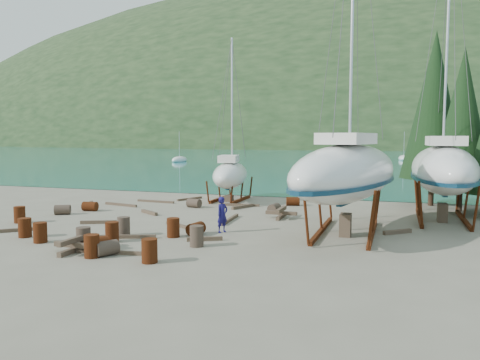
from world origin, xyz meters
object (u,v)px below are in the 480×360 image
(large_sailboat_near, at_px, (348,172))
(worker, at_px, (222,215))
(large_sailboat_far, at_px, (443,169))
(small_sailboat_shore, at_px, (230,174))

(large_sailboat_near, bearing_deg, worker, -152.77)
(large_sailboat_near, height_order, large_sailboat_far, large_sailboat_near)
(worker, bearing_deg, small_sailboat_shore, 44.30)
(large_sailboat_near, distance_m, small_sailboat_shore, 13.02)
(large_sailboat_near, distance_m, worker, 6.26)
(small_sailboat_shore, bearing_deg, large_sailboat_far, -27.34)
(large_sailboat_far, distance_m, worker, 12.56)
(worker, bearing_deg, large_sailboat_near, -47.94)
(large_sailboat_near, relative_size, small_sailboat_shore, 1.57)
(small_sailboat_shore, bearing_deg, large_sailboat_near, -56.87)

